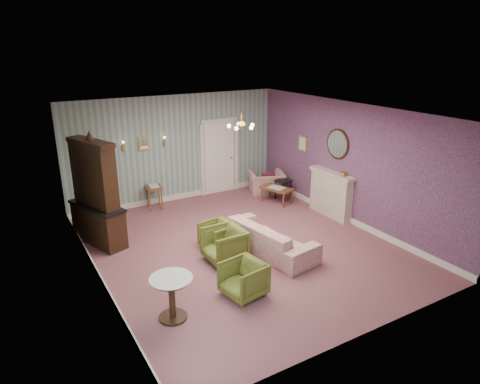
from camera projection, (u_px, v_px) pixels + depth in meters
floor at (241, 246)px, 9.36m from camera, size 7.00×7.00×0.00m
ceiling at (242, 113)px, 8.41m from camera, size 7.00×7.00×0.00m
wall_back at (176, 149)px, 11.73m from camera, size 6.00×0.00×6.00m
wall_front at (369, 250)px, 6.03m from camera, size 6.00×0.00×6.00m
wall_left at (92, 210)px, 7.45m from camera, size 0.00×7.00×7.00m
wall_right at (349, 163)px, 10.32m from camera, size 0.00×7.00×7.00m
wall_right_floral at (349, 164)px, 10.31m from camera, size 0.00×7.00×7.00m
door at (219, 156)px, 12.44m from camera, size 1.12×0.12×2.16m
olive_chair_a at (243, 278)px, 7.46m from camera, size 0.73×0.76×0.69m
olive_chair_b at (224, 243)px, 8.64m from camera, size 0.71×0.75×0.77m
olive_chair_c at (217, 234)px, 9.18m from camera, size 0.69×0.73×0.65m
sofa_chintz at (269, 233)px, 9.01m from camera, size 0.99×2.29×0.86m
wingback_chair at (267, 179)px, 12.53m from camera, size 1.14×0.95×0.85m
dresser at (95, 190)px, 9.15m from camera, size 0.97×1.55×2.45m
fireplace at (331, 194)px, 10.86m from camera, size 0.30×1.40×1.16m
mantel_vase at (343, 173)px, 10.31m from camera, size 0.15×0.15×0.15m
oval_mirror at (338, 144)px, 10.49m from camera, size 0.04×0.76×0.84m
framed_print at (303, 143)px, 11.68m from camera, size 0.04×0.34×0.42m
coffee_table at (276, 195)px, 11.85m from camera, size 0.73×0.97×0.44m
side_table_black at (283, 190)px, 12.10m from camera, size 0.45×0.45×0.56m
pedestal_table at (172, 298)px, 6.81m from camera, size 0.87×0.87×0.75m
nesting_table at (154, 196)px, 11.42m from camera, size 0.48×0.57×0.66m
gilt_mirror_back at (144, 144)px, 11.19m from camera, size 0.28×0.06×0.36m
sconce_left at (123, 146)px, 10.91m from camera, size 0.16×0.12×0.30m
sconce_right at (164, 142)px, 11.43m from camera, size 0.16×0.12×0.30m
chandelier at (242, 126)px, 8.49m from camera, size 0.56×0.56×0.36m
burgundy_cushion at (268, 179)px, 12.37m from camera, size 0.41×0.28×0.39m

